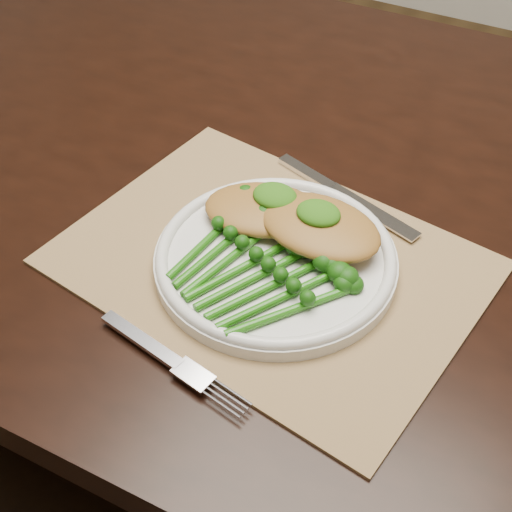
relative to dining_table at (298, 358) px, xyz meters
The scene contains 11 objects.
floor 0.40m from the dining_table, 150.70° to the left, with size 4.00×4.00×0.00m, color #51391B.
dining_table is the anchor object (origin of this frame).
placemat 0.41m from the dining_table, 80.10° to the right, with size 0.42×0.31×0.00m, color #93744B.
dinner_plate 0.43m from the dining_table, 77.60° to the right, with size 0.25×0.25×0.02m.
knife 0.38m from the dining_table, 35.40° to the right, with size 0.20×0.08×0.01m.
fork 0.50m from the dining_table, 86.10° to the right, with size 0.18×0.05×0.01m.
chicken_fillet_left 0.42m from the dining_table, 90.47° to the right, with size 0.13×0.09×0.03m, color #A3702F.
chicken_fillet_right 0.44m from the dining_table, 62.54° to the right, with size 0.14×0.09×0.03m, color #A3702F.
pesto_dollop_left 0.43m from the dining_table, 86.06° to the right, with size 0.05×0.04×0.02m, color #1C4E0B.
pesto_dollop_right 0.45m from the dining_table, 63.29° to the right, with size 0.05×0.04×0.02m, color #1C4E0B.
broccolini_bundle 0.45m from the dining_table, 83.23° to the right, with size 0.20×0.21×0.04m.
Camera 1 is at (0.38, -0.71, 1.28)m, focal length 50.00 mm.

